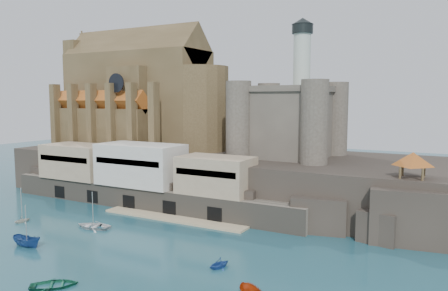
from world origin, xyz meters
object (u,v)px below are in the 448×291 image
castle_keep (289,118)px  pavilion (413,161)px  church (142,100)px  boat_2 (27,246)px

castle_keep → pavilion: size_ratio=4.58×
castle_keep → pavilion: bearing=-30.2°
church → pavilion: bearing=-13.5°
castle_keep → boat_2: 55.56m
church → pavilion: (66.13, -15.85, -9.40)m
church → castle_keep: 40.39m
pavilion → castle_keep: bearing=149.8°
church → pavilion: size_ratio=7.34×
pavilion → boat_2: (-50.87, -31.07, -12.73)m
castle_keep → pavilion: castle_keep is taller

